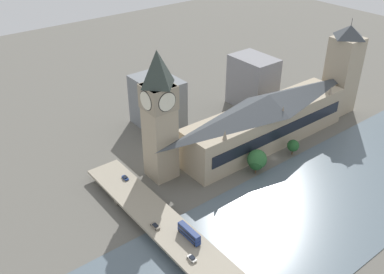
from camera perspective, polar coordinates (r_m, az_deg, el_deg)
ground_plane at (r=229.07m, az=10.80°, el=-2.78°), size 600.00×600.00×0.00m
river_water at (r=211.12m, az=18.58°, el=-7.25°), size 65.41×360.00×0.30m
parliament_hall at (r=234.70m, az=9.96°, el=2.33°), size 22.45×104.94×29.22m
clock_tower at (r=195.08m, az=-4.39°, el=3.16°), size 13.79×13.79×64.56m
victoria_tower at (r=277.22m, az=19.45°, el=8.47°), size 15.96×15.96×58.30m
road_bridge at (r=162.93m, az=2.20°, el=-16.99°), size 162.82×16.16×5.11m
double_decker_bus_lead at (r=170.06m, az=-0.39°, el=-12.68°), size 11.84×2.54×4.77m
car_northbound_lead at (r=176.46m, az=-4.94°, el=-11.73°), size 4.59×1.90×1.37m
car_northbound_tail at (r=203.50m, az=-8.90°, el=-5.37°), size 4.01×1.80×1.41m
car_southbound_mid at (r=163.51m, az=-0.02°, el=-15.87°), size 3.87×1.91×1.51m
city_block_west at (r=275.23m, az=8.09°, el=7.31°), size 28.38×19.86×32.30m
city_block_center at (r=249.23m, az=-4.62°, el=4.59°), size 29.63×21.54×29.73m
tree_embankment_near at (r=213.62m, az=8.66°, el=-2.95°), size 9.86×9.86×12.13m
tree_embankment_mid at (r=231.25m, az=13.33°, el=-1.13°), size 6.37×6.37×8.71m
tree_embankment_far at (r=212.80m, az=8.56°, el=-3.47°), size 7.18×7.18×9.63m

